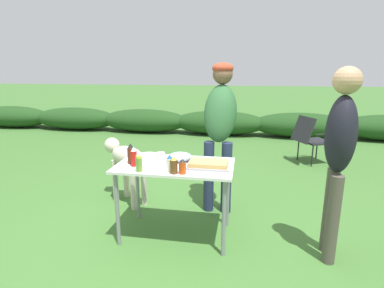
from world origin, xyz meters
TOP-DOWN VIEW (x-y plane):
  - ground_plane at (0.00, 0.00)m, footprint 60.00×60.00m
  - shrub_hedge at (0.00, 4.91)m, footprint 14.40×0.90m
  - folding_table at (0.00, 0.00)m, footprint 1.10×0.64m
  - food_tray at (0.32, -0.03)m, footprint 0.40×0.26m
  - plate_stack at (-0.32, 0.16)m, footprint 0.24×0.24m
  - mixing_bowl at (0.02, 0.12)m, footprint 0.23×0.23m
  - paper_cup_stack at (-0.12, -0.08)m, footprint 0.08×0.08m
  - relish_jar at (-0.26, -0.26)m, footprint 0.06×0.06m
  - mayo_bottle at (-0.00, -0.21)m, footprint 0.06×0.06m
  - bbq_sauce_bottle at (-0.42, -0.05)m, footprint 0.07×0.07m
  - ketchup_bottle at (-0.36, -0.12)m, footprint 0.06×0.06m
  - beer_bottle at (0.05, -0.25)m, footprint 0.07×0.07m
  - hot_sauce_bottle at (0.12, -0.25)m, footprint 0.06×0.06m
  - standing_person_in_navy_coat at (0.36, 0.72)m, footprint 0.39×0.51m
  - standing_person_in_red_jacket at (1.40, -0.11)m, footprint 0.27×0.35m
  - dog at (-0.78, 0.66)m, footprint 0.79×0.55m
  - camp_chair_green_behind_table at (1.79, 2.76)m, footprint 0.73×0.67m

SIDE VIEW (x-z plane):
  - ground_plane at x=0.00m, z-range 0.00..0.00m
  - shrub_hedge at x=0.00m, z-range 0.00..0.60m
  - camp_chair_green_behind_table at x=1.79m, z-range 0.05..0.88m
  - dog at x=-0.78m, z-range 0.16..0.94m
  - folding_table at x=0.00m, z-range 0.29..1.03m
  - plate_stack at x=-0.32m, z-range 0.74..0.77m
  - food_tray at x=0.32m, z-range 0.74..0.79m
  - mixing_bowl at x=0.02m, z-range 0.74..0.82m
  - hot_sauce_bottle at x=0.12m, z-range 0.74..0.87m
  - paper_cup_stack at x=-0.12m, z-range 0.74..0.87m
  - relish_jar at x=-0.26m, z-range 0.74..0.88m
  - mayo_bottle at x=0.00m, z-range 0.74..0.89m
  - beer_bottle at x=0.05m, z-range 0.74..0.89m
  - ketchup_bottle at x=-0.36m, z-range 0.74..0.92m
  - bbq_sauce_bottle at x=-0.42m, z-range 0.74..0.93m
  - standing_person_in_red_jacket at x=1.40m, z-range 0.18..1.82m
  - standing_person_in_navy_coat at x=0.36m, z-range 0.22..1.91m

